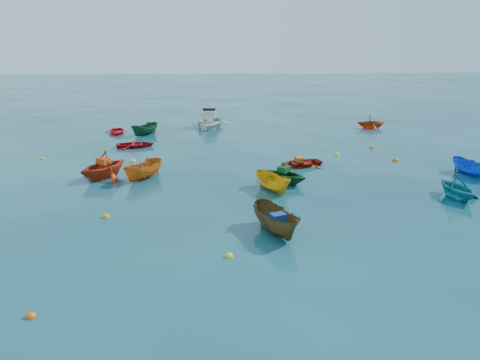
{
  "coord_description": "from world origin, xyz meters",
  "views": [
    {
      "loc": [
        -1.22,
        -19.39,
        8.1
      ],
      "look_at": [
        0.0,
        5.0,
        0.4
      ],
      "focal_mm": 35.0,
      "sensor_mm": 36.0,
      "label": 1
    }
  ],
  "objects": [
    {
      "name": "ground",
      "position": [
        0.0,
        0.0,
        0.0
      ],
      "size": [
        160.0,
        160.0,
        0.0
      ],
      "primitive_type": "plane",
      "color": "#093747",
      "rests_on": "ground"
    },
    {
      "name": "sampan_brown_mid",
      "position": [
        1.22,
        -1.26,
        0.0
      ],
      "size": [
        2.32,
        3.48,
        1.26
      ],
      "primitive_type": "imported",
      "rotation": [
        0.0,
        0.0,
        0.37
      ],
      "color": "brown",
      "rests_on": "ground"
    },
    {
      "name": "dinghy_orange_w",
      "position": [
        -7.85,
        7.07,
        0.0
      ],
      "size": [
        4.15,
        4.25,
        1.7
      ],
      "primitive_type": "imported",
      "rotation": [
        0.0,
        0.0,
        -0.63
      ],
      "color": "#B92F11",
      "rests_on": "ground"
    },
    {
      "name": "sampan_yellow_mid",
      "position": [
        1.75,
        4.29,
        0.0
      ],
      "size": [
        2.23,
        2.96,
        1.08
      ],
      "primitive_type": "imported",
      "rotation": [
        0.0,
        0.0,
        0.48
      ],
      "color": "#C99711",
      "rests_on": "ground"
    },
    {
      "name": "dinghy_cyan_se",
      "position": [
        10.99,
        2.6,
        0.0
      ],
      "size": [
        2.73,
        3.02,
        1.39
      ],
      "primitive_type": "imported",
      "rotation": [
        0.0,
        0.0,
        0.19
      ],
      "color": "teal",
      "rests_on": "ground"
    },
    {
      "name": "dinghy_red_nw",
      "position": [
        -7.29,
        14.77,
        0.0
      ],
      "size": [
        3.0,
        2.34,
        0.57
      ],
      "primitive_type": "imported",
      "rotation": [
        0.0,
        0.0,
        1.72
      ],
      "color": "#A00D11",
      "rests_on": "ground"
    },
    {
      "name": "sampan_orange_n",
      "position": [
        -5.49,
        6.74,
        0.0
      ],
      "size": [
        2.61,
        3.16,
        1.17
      ],
      "primitive_type": "imported",
      "rotation": [
        0.0,
        0.0,
        -0.58
      ],
      "color": "#BE5A11",
      "rests_on": "ground"
    },
    {
      "name": "dinghy_green_n",
      "position": [
        2.58,
        5.48,
        0.0
      ],
      "size": [
        3.35,
        3.3,
        1.33
      ],
      "primitive_type": "imported",
      "rotation": [
        0.0,
        0.0,
        0.88
      ],
      "color": "#114B20",
      "rests_on": "ground"
    },
    {
      "name": "dinghy_red_ne",
      "position": [
        4.06,
        9.07,
        0.0
      ],
      "size": [
        3.2,
        2.66,
        0.57
      ],
      "primitive_type": "imported",
      "rotation": [
        0.0,
        0.0,
        -1.29
      ],
      "color": "#9C190D",
      "rests_on": "ground"
    },
    {
      "name": "sampan_blue_far",
      "position": [
        13.92,
        6.54,
        0.0
      ],
      "size": [
        2.07,
        2.99,
        1.08
      ],
      "primitive_type": "imported",
      "rotation": [
        0.0,
        0.0,
        0.4
      ],
      "color": "blue",
      "rests_on": "ground"
    },
    {
      "name": "dinghy_red_far",
      "position": [
        -9.68,
        19.84,
        0.0
      ],
      "size": [
        2.27,
        2.87,
        0.54
      ],
      "primitive_type": "imported",
      "rotation": [
        0.0,
        0.0,
        0.18
      ],
      "color": "red",
      "rests_on": "ground"
    },
    {
      "name": "dinghy_orange_far",
      "position": [
        12.44,
        20.96,
        0.0
      ],
      "size": [
        2.47,
        2.13,
        1.3
      ],
      "primitive_type": "imported",
      "rotation": [
        0.0,
        0.0,
        1.57
      ],
      "color": "#BE3811",
      "rests_on": "ground"
    },
    {
      "name": "sampan_green_far",
      "position": [
        -7.19,
        19.06,
        0.0
      ],
      "size": [
        2.55,
        2.94,
        1.1
      ],
      "primitive_type": "imported",
      "rotation": [
        0.0,
        0.0,
        -0.63
      ],
      "color": "#104522",
      "rests_on": "ground"
    },
    {
      "name": "motorboat_white",
      "position": [
        -1.9,
        22.45,
        0.0
      ],
      "size": [
        3.75,
        4.98,
        1.58
      ],
      "primitive_type": "imported",
      "rotation": [
        0.0,
        0.0,
        -0.08
      ],
      "color": "silver",
      "rests_on": "ground"
    },
    {
      "name": "tarp_blue_a",
      "position": [
        1.28,
        -1.4,
        0.78
      ],
      "size": [
        0.73,
        0.65,
        0.29
      ],
      "primitive_type": "cube",
      "rotation": [
        0.0,
        0.0,
        0.37
      ],
      "color": "navy",
      "rests_on": "sampan_brown_mid"
    },
    {
      "name": "tarp_orange_a",
      "position": [
        -7.82,
        7.11,
        1.02
      ],
      "size": [
        0.88,
        0.85,
        0.34
      ],
      "primitive_type": "cube",
      "rotation": [
        0.0,
        0.0,
        -0.63
      ],
      "color": "#CD4E15",
      "rests_on": "dinghy_orange_w"
    },
    {
      "name": "tarp_green_b",
      "position": [
        2.5,
        5.54,
        0.83
      ],
      "size": [
        0.81,
        0.83,
        0.32
      ],
      "primitive_type": "cube",
      "rotation": [
        0.0,
        0.0,
        0.88
      ],
      "color": "#10411A",
      "rests_on": "dinghy_green_n"
    },
    {
      "name": "tarp_orange_b",
      "position": [
        3.96,
        9.04,
        0.43
      ],
      "size": [
        0.58,
        0.68,
        0.28
      ],
      "primitive_type": "cube",
      "rotation": [
        0.0,
        0.0,
        -1.29
      ],
      "color": "#C45414",
      "rests_on": "dinghy_red_ne"
    },
    {
      "name": "buoy_or_a",
      "position": [
        -6.86,
        -7.02,
        0.0
      ],
      "size": [
        0.32,
        0.32,
        0.32
      ],
      "primitive_type": "sphere",
      "color": "#DC540B",
      "rests_on": "ground"
    },
    {
      "name": "buoy_ye_a",
      "position": [
        -0.83,
        -3.36,
        0.0
      ],
      "size": [
        0.31,
        0.31,
        0.31
      ],
      "primitive_type": "sphere",
      "color": "yellow",
      "rests_on": "ground"
    },
    {
      "name": "buoy_ye_b",
      "position": [
        -12.94,
        11.59,
        0.0
      ],
      "size": [
        0.3,
        0.3,
        0.3
      ],
      "primitive_type": "sphere",
      "color": "yellow",
      "rests_on": "ground"
    },
    {
      "name": "buoy_or_c",
      "position": [
        -6.38,
        0.86,
        0.0
      ],
      "size": [
        0.35,
        0.35,
        0.35
      ],
      "primitive_type": "sphere",
      "color": "orange",
      "rests_on": "ground"
    },
    {
      "name": "buoy_ye_c",
      "position": [
        4.76,
        8.88,
        0.0
      ],
      "size": [
        0.37,
        0.37,
        0.37
      ],
      "primitive_type": "sphere",
      "color": "yellow",
      "rests_on": "ground"
    },
    {
      "name": "buoy_or_d",
      "position": [
        10.56,
        9.99,
        0.0
      ],
      "size": [
        0.39,
        0.39,
        0.39
      ],
      "primitive_type": "sphere",
      "color": "#E75A0C",
      "rests_on": "ground"
    },
    {
      "name": "buoy_ye_d",
      "position": [
        -6.76,
        10.58,
        0.0
      ],
      "size": [
        0.38,
        0.38,
        0.38
      ],
      "primitive_type": "sphere",
      "color": "yellow",
      "rests_on": "ground"
    },
    {
      "name": "buoy_or_e",
      "position": [
        10.18,
        13.66,
        0.0
      ],
      "size": [
        0.38,
        0.38,
        0.38
      ],
      "primitive_type": "sphere",
      "color": "orange",
      "rests_on": "ground"
    },
    {
      "name": "buoy_ye_e",
      "position": [
        7.09,
        11.73,
        0.0
      ],
      "size": [
        0.37,
        0.37,
        0.37
      ],
      "primitive_type": "sphere",
      "color": "yellow",
      "rests_on": "ground"
    }
  ]
}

